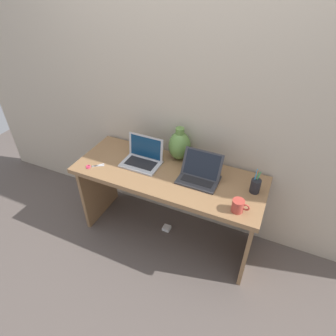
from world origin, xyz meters
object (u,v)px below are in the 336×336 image
(scissors, at_px, (92,166))
(power_brick, at_px, (167,228))
(laptop_left, at_px, (143,156))
(green_vase, at_px, (180,145))
(pen_cup, at_px, (255,186))
(coffee_mug, at_px, (238,206))
(laptop_right, at_px, (200,173))

(scissors, height_order, power_brick, scissors)
(laptop_left, height_order, green_vase, green_vase)
(pen_cup, xyz_separation_m, scissors, (-1.26, -0.24, -0.05))
(laptop_left, bearing_deg, coffee_mug, -15.71)
(scissors, bearing_deg, green_vase, 34.25)
(laptop_left, distance_m, power_brick, 0.79)
(coffee_mug, bearing_deg, pen_cup, 74.92)
(laptop_left, distance_m, coffee_mug, 0.88)
(coffee_mug, height_order, power_brick, coffee_mug)
(laptop_left, distance_m, pen_cup, 0.91)
(coffee_mug, bearing_deg, scissors, 179.77)
(laptop_right, height_order, coffee_mug, laptop_right)
(laptop_right, distance_m, pen_cup, 0.41)
(laptop_right, distance_m, scissors, 0.88)
(laptop_left, relative_size, coffee_mug, 2.60)
(pen_cup, bearing_deg, coffee_mug, -105.08)
(coffee_mug, relative_size, power_brick, 1.73)
(laptop_right, bearing_deg, power_brick, 179.54)
(pen_cup, relative_size, scissors, 1.43)
(pen_cup, bearing_deg, laptop_right, -177.27)
(laptop_right, relative_size, coffee_mug, 2.55)
(green_vase, xyz_separation_m, coffee_mug, (0.60, -0.41, -0.08))
(laptop_right, bearing_deg, green_vase, 142.69)
(scissors, bearing_deg, laptop_left, 33.56)
(scissors, bearing_deg, power_brick, 21.27)
(pen_cup, distance_m, scissors, 1.29)
(green_vase, bearing_deg, scissors, -145.75)
(laptop_right, relative_size, power_brick, 4.40)
(coffee_mug, xyz_separation_m, scissors, (-1.20, 0.00, -0.04))
(scissors, bearing_deg, coffee_mug, -0.23)
(laptop_left, bearing_deg, laptop_right, -1.69)
(pen_cup, height_order, scissors, pen_cup)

